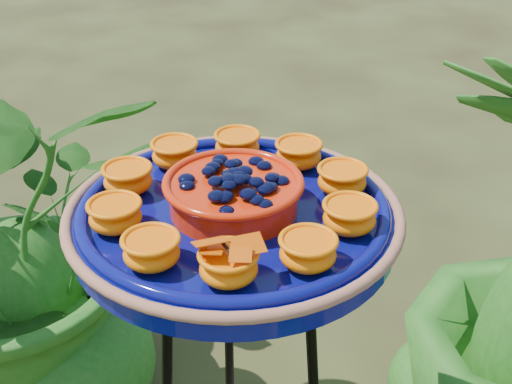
{
  "coord_description": "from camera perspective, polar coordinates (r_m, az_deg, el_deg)",
  "views": [
    {
      "loc": [
        0.09,
        -0.73,
        1.45
      ],
      "look_at": [
        -0.03,
        0.12,
        0.95
      ],
      "focal_mm": 50.0,
      "sensor_mm": 36.0,
      "label": 1
    }
  ],
  "objects": [
    {
      "name": "shrub_back_left",
      "position": [
        1.83,
        -18.47,
        -3.8
      ],
      "size": [
        1.06,
        0.99,
        0.96
      ],
      "primitive_type": "imported",
      "rotation": [
        0.0,
        0.0,
        0.34
      ],
      "color": "#1B5516",
      "rests_on": "ground"
    },
    {
      "name": "feeder_dish",
      "position": [
        0.99,
        -1.79,
        -1.54
      ],
      "size": [
        0.56,
        0.56,
        0.11
      ],
      "rotation": [
        0.0,
        0.0,
        0.28
      ],
      "color": "#080B5F",
      "rests_on": "tripod_stand"
    }
  ]
}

